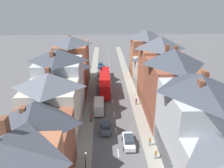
% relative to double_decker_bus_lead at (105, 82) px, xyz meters
% --- Properties ---
extents(pavement_left, '(2.20, 104.00, 0.14)m').
position_rel_double_decker_bus_lead_xyz_m(pavement_left, '(-3.29, 2.97, -2.75)').
color(pavement_left, gray).
rests_on(pavement_left, ground).
extents(pavement_right, '(2.20, 104.00, 0.14)m').
position_rel_double_decker_bus_lead_xyz_m(pavement_right, '(6.91, 2.97, -2.75)').
color(pavement_right, gray).
rests_on(pavement_right, ground).
extents(centre_line_dashes, '(0.14, 97.80, 0.01)m').
position_rel_double_decker_bus_lead_xyz_m(centre_line_dashes, '(1.81, 0.97, -2.81)').
color(centre_line_dashes, silver).
rests_on(centre_line_dashes, ground).
extents(terrace_row_left, '(8.00, 60.80, 13.81)m').
position_rel_double_decker_bus_lead_xyz_m(terrace_row_left, '(-8.38, -17.34, 3.25)').
color(terrace_row_left, brown).
rests_on(terrace_row_left, ground).
extents(terrace_row_right, '(8.00, 64.89, 14.72)m').
position_rel_double_decker_bus_lead_xyz_m(terrace_row_right, '(11.99, -14.48, 3.39)').
color(terrace_row_right, '#ADB2B7').
rests_on(terrace_row_right, ground).
extents(double_decker_bus_lead, '(2.74, 10.80, 5.30)m').
position_rel_double_decker_bus_lead_xyz_m(double_decker_bus_lead, '(0.00, 0.00, 0.00)').
color(double_decker_bus_lead, '#B70F0F').
rests_on(double_decker_bus_lead, ground).
extents(car_near_silver, '(1.90, 4.24, 1.68)m').
position_rel_double_decker_bus_lead_xyz_m(car_near_silver, '(-1.29, 9.70, -1.97)').
color(car_near_silver, silver).
rests_on(car_near_silver, ground).
extents(car_parked_left_a, '(1.90, 4.15, 1.67)m').
position_rel_double_decker_bus_lead_xyz_m(car_parked_left_a, '(0.01, -16.99, -1.98)').
color(car_parked_left_a, '#4C515B').
rests_on(car_parked_left_a, ground).
extents(car_parked_right_a, '(1.90, 4.47, 1.62)m').
position_rel_double_decker_bus_lead_xyz_m(car_parked_right_a, '(3.61, -21.22, -2.00)').
color(car_parked_right_a, silver).
rests_on(car_parked_right_a, ground).
extents(car_mid_black, '(1.90, 3.87, 1.67)m').
position_rel_double_decker_bus_lead_xyz_m(car_mid_black, '(-1.29, 21.72, -1.98)').
color(car_mid_black, '#236093').
rests_on(car_mid_black, ground).
extents(delivery_van, '(2.20, 5.20, 2.41)m').
position_rel_double_decker_bus_lead_xyz_m(delivery_van, '(-1.29, -9.89, -1.48)').
color(delivery_van, silver).
rests_on(delivery_van, ground).
extents(pedestrian_near_right, '(0.36, 0.22, 1.61)m').
position_rel_double_decker_bus_lead_xyz_m(pedestrian_near_right, '(7.15, -24.76, -1.78)').
color(pedestrian_near_right, gray).
rests_on(pedestrian_near_right, pavement_right).
extents(pedestrian_mid_left, '(0.36, 0.22, 1.61)m').
position_rel_double_decker_bus_lead_xyz_m(pedestrian_mid_left, '(6.93, -21.66, -1.78)').
color(pedestrian_mid_left, gray).
rests_on(pedestrian_mid_left, pavement_right).
extents(pedestrian_mid_right, '(0.36, 0.22, 1.61)m').
position_rel_double_decker_bus_lead_xyz_m(pedestrian_mid_right, '(-2.75, -13.87, -1.78)').
color(pedestrian_mid_right, '#23232D').
rests_on(pedestrian_mid_right, pavement_left).
extents(pedestrian_far_left, '(0.36, 0.22, 1.61)m').
position_rel_double_decker_bus_lead_xyz_m(pedestrian_far_left, '(6.85, -7.17, -1.78)').
color(pedestrian_far_left, brown).
rests_on(pedestrian_far_left, pavement_right).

